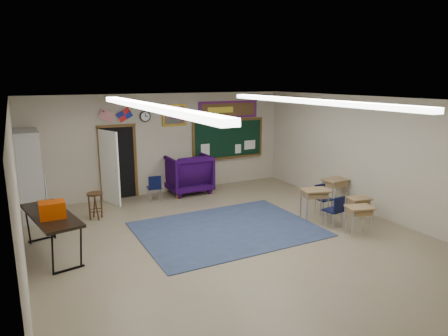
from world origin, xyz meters
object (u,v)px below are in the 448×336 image
wingback_armchair (187,173)px  wooden_stool (95,205)px  student_desk_front_right (335,191)px  folding_table (52,232)px  student_desk_front_left (314,203)px

wingback_armchair → wooden_stool: (-2.96, -1.19, -0.24)m
wingback_armchair → student_desk_front_right: size_ratio=1.70×
folding_table → wooden_stool: folding_table is taller
student_desk_front_right → folding_table: bearing=175.0°
student_desk_front_left → wooden_stool: student_desk_front_left is taller
student_desk_front_right → wooden_stool: bearing=158.7°
folding_table → wooden_stool: size_ratio=3.16×
wingback_armchair → student_desk_front_left: 4.17m
wingback_armchair → student_desk_front_right: 4.37m
student_desk_front_left → student_desk_front_right: 1.34m
wingback_armchair → student_desk_front_right: wingback_armchair is taller
wingback_armchair → folding_table: 5.02m
wingback_armchair → wooden_stool: wingback_armchair is taller
student_desk_front_left → wooden_stool: size_ratio=1.16×
student_desk_front_left → wooden_stool: bearing=167.8°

